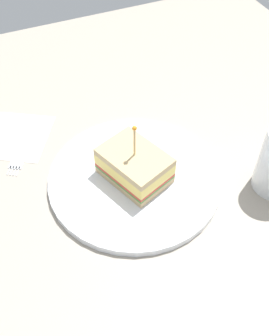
# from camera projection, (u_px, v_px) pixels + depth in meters

# --- Properties ---
(ground_plane) EXTENTS (1.06, 1.06, 0.02)m
(ground_plane) POSITION_uv_depth(u_px,v_px,m) (134.00, 185.00, 0.66)
(ground_plane) COLOR #9E9384
(plate) EXTENTS (0.27, 0.27, 0.01)m
(plate) POSITION_uv_depth(u_px,v_px,m) (134.00, 179.00, 0.65)
(plate) COLOR white
(plate) RESTS_ON ground_plane
(sandwich_half_center) EXTENTS (0.11, 0.12, 0.11)m
(sandwich_half_center) POSITION_uv_depth(u_px,v_px,m) (136.00, 166.00, 0.62)
(sandwich_half_center) COLOR tan
(sandwich_half_center) RESTS_ON plate
(napkin) EXTENTS (0.15, 0.16, 0.00)m
(napkin) POSITION_uv_depth(u_px,v_px,m) (18.00, 136.00, 0.72)
(napkin) COLOR beige
(napkin) RESTS_ON ground_plane
(fork) EXTENTS (0.07, 0.11, 0.00)m
(fork) POSITION_uv_depth(u_px,v_px,m) (21.00, 154.00, 0.69)
(fork) COLOR silver
(fork) RESTS_ON ground_plane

